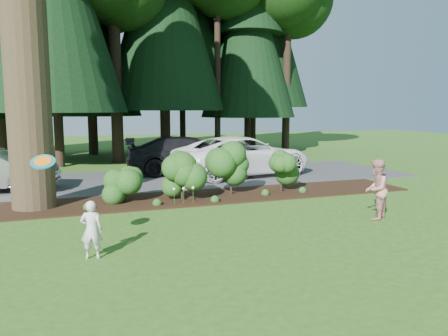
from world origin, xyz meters
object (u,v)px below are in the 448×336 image
(car_white_suv, at_px, (243,156))
(frisbee, at_px, (43,162))
(adult, at_px, (376,189))
(child, at_px, (91,230))
(car_dark_suv, at_px, (190,155))

(car_white_suv, distance_m, frisbee, 11.80)
(adult, bearing_deg, child, -32.16)
(adult, bearing_deg, frisbee, -33.46)
(car_dark_suv, relative_size, child, 4.91)
(adult, xyz_separation_m, frisbee, (-8.16, -0.58, 1.14))
(car_dark_suv, height_order, adult, car_dark_suv)
(adult, relative_size, frisbee, 3.46)
(car_white_suv, relative_size, frisbee, 13.25)
(car_dark_suv, xyz_separation_m, frisbee, (-5.66, -10.22, 1.09))
(car_white_suv, bearing_deg, car_dark_suv, 46.00)
(car_white_suv, relative_size, child, 5.31)
(child, bearing_deg, frisbee, 5.90)
(car_white_suv, relative_size, car_dark_suv, 1.08)
(car_dark_suv, bearing_deg, adult, -156.60)
(car_dark_suv, relative_size, adult, 3.54)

